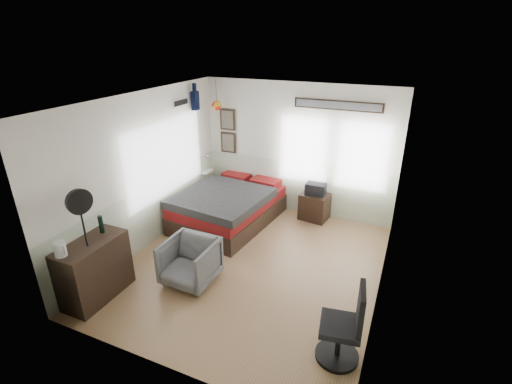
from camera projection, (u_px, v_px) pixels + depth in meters
ground_plane at (252, 265)px, 6.15m from camera, size 4.00×4.50×0.01m
room_shell at (252, 170)px, 5.70m from camera, size 4.02×4.52×2.71m
wall_decor at (241, 112)px, 7.37m from camera, size 3.55×1.32×1.44m
bed at (228, 207)px, 7.41m from camera, size 1.76×2.34×0.70m
dresser at (95, 270)px, 5.27m from camera, size 0.48×1.00×0.90m
armchair at (190, 262)px, 5.63m from camera, size 0.76×0.78×0.70m
nightstand at (314, 206)px, 7.58m from camera, size 0.61×0.51×0.55m
task_chair at (345, 331)px, 4.24m from camera, size 0.52×0.52×1.03m
kettle at (60, 249)px, 4.75m from camera, size 0.18×0.15×0.20m
bottle at (101, 224)px, 5.30m from camera, size 0.07×0.07×0.26m
stand_fan at (79, 202)px, 4.74m from camera, size 0.16×0.34×0.84m
black_bag at (316, 189)px, 7.42m from camera, size 0.39×0.25×0.23m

